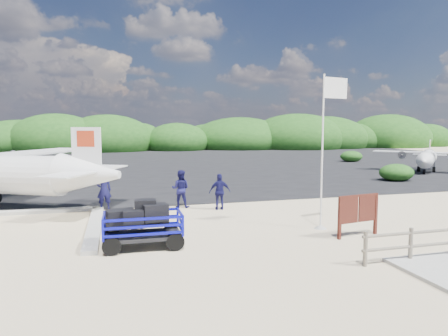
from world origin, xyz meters
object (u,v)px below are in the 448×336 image
Objects in this scene: flagpole at (320,229)px; crew_c at (220,192)px; baggage_cart at (143,248)px; aircraft_small at (91,160)px; signboard at (357,237)px; crew_b at (180,189)px; aircraft_large at (249,165)px; crew_a at (104,190)px.

crew_c is at bearing 122.56° from flagpole.
baggage_cart is at bearing 58.92° from crew_c.
aircraft_small is (-3.57, 36.52, 0.00)m from baggage_cart.
crew_b reaches higher than signboard.
baggage_cart is at bearing 90.92° from crew_b.
crew_b is 21.89m from aircraft_large.
crew_b is at bearing 161.15° from crew_a.
flagpole reaches higher than crew_b.
crew_c reaches higher than baggage_cart.
crew_c reaches higher than signboard.
crew_c is (3.91, 5.13, 0.86)m from baggage_cart.
crew_c is (1.70, -1.03, -0.06)m from crew_b.
baggage_cart is 6.51m from crew_c.
aircraft_small is at bearing -98.28° from crew_a.
crew_b is at bearing 71.29° from baggage_cart.
aircraft_small is (-11.02, 37.19, 0.00)m from signboard.
crew_a is at bearing 144.11° from flagpole.
crew_a is at bearing 81.68° from aircraft_large.
flagpole is 1.55m from signboard.
crew_c is (-2.83, 4.43, 0.86)m from flagpole.
aircraft_small is (-10.31, 35.81, 0.00)m from flagpole.
signboard is (7.45, -0.67, 0.00)m from baggage_cart.
crew_a reaches higher than baggage_cart.
crew_a is at bearing 50.67° from aircraft_small.
signboard is at bearing 128.07° from crew_a.
flagpole is 0.81× the size of aircraft_small.
baggage_cart is 6.61m from crew_b.
aircraft_small is at bearing -7.01° from aircraft_large.
crew_c is 0.10× the size of aircraft_large.
aircraft_small is (-2.22, 29.96, -0.94)m from crew_a.
flagpole is at bearing 104.77° from aircraft_large.
signboard is 6.85m from crew_c.
flagpole is 5.33m from crew_c.
baggage_cart is at bearing 91.70° from aircraft_large.
flagpole is at bearing 128.77° from crew_c.
flagpole is 10.02m from crew_a.
signboard is 26.66m from aircraft_large.
flagpole is 25.46m from aircraft_large.
aircraft_large is at bearing -106.33° from crew_c.
aircraft_large is at bearing 65.14° from baggage_cart.
signboard is at bearing 127.58° from crew_c.
crew_b is at bearing 118.03° from signboard.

